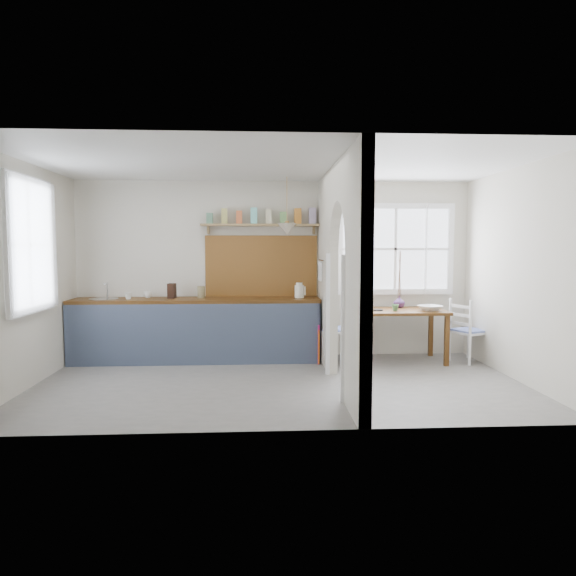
{
  "coord_description": "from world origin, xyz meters",
  "views": [
    {
      "loc": [
        -0.24,
        -6.03,
        1.62
      ],
      "look_at": [
        0.12,
        0.34,
        1.12
      ],
      "focal_mm": 32.0,
      "sensor_mm": 36.0,
      "label": 1
    }
  ],
  "objects": [
    {
      "name": "table_cup",
      "position": [
        1.66,
        0.98,
        0.79
      ],
      "size": [
        0.12,
        0.12,
        0.09
      ],
      "primitive_type": "imported",
      "rotation": [
        0.0,
        0.0,
        0.34
      ],
      "color": "#539054",
      "rests_on": "dining_table"
    },
    {
      "name": "ceiling",
      "position": [
        0.0,
        0.0,
        2.6
      ],
      "size": [
        5.8,
        3.2,
        0.01
      ],
      "primitive_type": "cube",
      "color": "beige",
      "rests_on": "walls"
    },
    {
      "name": "bowl",
      "position": [
        2.14,
        0.96,
        0.78
      ],
      "size": [
        0.41,
        0.41,
        0.08
      ],
      "primitive_type": "imported",
      "rotation": [
        0.0,
        0.0,
        0.43
      ],
      "color": "white",
      "rests_on": "dining_table"
    },
    {
      "name": "backsplash",
      "position": [
        -0.2,
        1.58,
        1.35
      ],
      "size": [
        1.65,
        0.03,
        0.9
      ],
      "primitive_type": "cube",
      "color": "brown",
      "rests_on": "walls"
    },
    {
      "name": "shelf",
      "position": [
        -0.2,
        1.49,
        2.01
      ],
      "size": [
        1.75,
        0.2,
        0.21
      ],
      "color": "tan",
      "rests_on": "walls"
    },
    {
      "name": "utensil_rail",
      "position": [
        0.61,
        0.9,
        1.45
      ],
      "size": [
        0.02,
        0.5,
        0.02
      ],
      "primitive_type": "cylinder",
      "rotation": [
        1.57,
        0.0,
        0.0
      ],
      "color": "#B9BABB",
      "rests_on": "partition"
    },
    {
      "name": "plate",
      "position": [
        1.41,
        1.03,
        0.75
      ],
      "size": [
        0.19,
        0.19,
        0.01
      ],
      "primitive_type": "cylinder",
      "rotation": [
        0.0,
        0.0,
        -0.14
      ],
      "color": "black",
      "rests_on": "dining_table"
    },
    {
      "name": "nook_window",
      "position": [
        1.8,
        1.56,
        1.6
      ],
      "size": [
        1.76,
        0.1,
        1.3
      ],
      "primitive_type": null,
      "color": "white",
      "rests_on": "walls"
    },
    {
      "name": "chair_left",
      "position": [
        0.89,
        1.09,
        0.48
      ],
      "size": [
        0.56,
        0.56,
        0.96
      ],
      "primitive_type": null,
      "rotation": [
        0.0,
        0.0,
        -1.92
      ],
      "color": "white",
      "rests_on": "floor"
    },
    {
      "name": "mug_b",
      "position": [
        -1.84,
        1.42,
        0.95
      ],
      "size": [
        0.14,
        0.14,
        0.1
      ],
      "primitive_type": "imported",
      "rotation": [
        0.0,
        0.0,
        0.19
      ],
      "color": "white",
      "rests_on": "counter"
    },
    {
      "name": "chair_right",
      "position": [
        2.74,
        1.01,
        0.45
      ],
      "size": [
        0.54,
        0.54,
        0.9
      ],
      "primitive_type": null,
      "rotation": [
        0.0,
        0.0,
        1.99
      ],
      "color": "white",
      "rests_on": "floor"
    },
    {
      "name": "pendant_lamp",
      "position": [
        0.15,
        1.15,
        1.88
      ],
      "size": [
        0.26,
        0.26,
        0.16
      ],
      "primitive_type": "cone",
      "color": "beige",
      "rests_on": "ceiling"
    },
    {
      "name": "floor",
      "position": [
        0.0,
        0.0,
        0.0
      ],
      "size": [
        5.8,
        3.2,
        0.01
      ],
      "primitive_type": "cube",
      "color": "gray",
      "rests_on": "ground"
    },
    {
      "name": "jar",
      "position": [
        -1.07,
        1.35,
        0.99
      ],
      "size": [
        0.14,
        0.14,
        0.17
      ],
      "primitive_type": "cylinder",
      "rotation": [
        0.0,
        0.0,
        0.41
      ],
      "color": "olive",
      "rests_on": "counter"
    },
    {
      "name": "kettle",
      "position": [
        0.34,
        1.31,
        1.01
      ],
      "size": [
        0.21,
        0.18,
        0.22
      ],
      "primitive_type": null,
      "rotation": [
        0.0,
        0.0,
        0.25
      ],
      "color": "white",
      "rests_on": "counter"
    },
    {
      "name": "towel_magenta",
      "position": [
        0.58,
        0.96,
        0.28
      ],
      "size": [
        0.02,
        0.03,
        0.55
      ],
      "primitive_type": "cube",
      "color": "#D8207C",
      "rests_on": "counter"
    },
    {
      "name": "mug_a",
      "position": [
        -2.07,
        1.25,
        0.95
      ],
      "size": [
        0.12,
        0.12,
        0.1
      ],
      "primitive_type": "imported",
      "rotation": [
        0.0,
        0.0,
        0.22
      ],
      "color": "silver",
      "rests_on": "counter"
    },
    {
      "name": "kitchen_window",
      "position": [
        -2.87,
        0.0,
        1.65
      ],
      "size": [
        0.1,
        1.16,
        1.5
      ],
      "primitive_type": null,
      "color": "white",
      "rests_on": "walls"
    },
    {
      "name": "towel_orange",
      "position": [
        0.58,
        0.94,
        0.25
      ],
      "size": [
        0.02,
        0.03,
        0.47
      ],
      "primitive_type": "cube",
      "color": "orange",
      "rests_on": "counter"
    },
    {
      "name": "sink",
      "position": [
        -2.43,
        1.3,
        0.89
      ],
      "size": [
        0.4,
        0.4,
        0.02
      ],
      "primitive_type": "cylinder",
      "color": "#B9BABB",
      "rests_on": "counter"
    },
    {
      "name": "vase",
      "position": [
        1.82,
        1.36,
        0.83
      ],
      "size": [
        0.18,
        0.18,
        0.17
      ],
      "primitive_type": "imported",
      "rotation": [
        0.0,
        0.0,
        0.07
      ],
      "color": "#482759",
      "rests_on": "dining_table"
    },
    {
      "name": "counter",
      "position": [
        -1.13,
        1.33,
        0.46
      ],
      "size": [
        3.5,
        0.6,
        0.9
      ],
      "color": "#4C2D0F",
      "rests_on": "floor"
    },
    {
      "name": "partition",
      "position": [
        0.7,
        0.06,
        1.45
      ],
      "size": [
        0.12,
        3.2,
        2.6
      ],
      "color": "beige",
      "rests_on": "floor"
    },
    {
      "name": "dining_table",
      "position": [
        1.79,
        1.11,
        0.37
      ],
      "size": [
        1.19,
        0.8,
        0.74
      ],
      "primitive_type": null,
      "rotation": [
        0.0,
        0.0,
        -0.01
      ],
      "color": "#4C2D0F",
      "rests_on": "floor"
    },
    {
      "name": "walls",
      "position": [
        0.0,
        0.0,
        1.3
      ],
      "size": [
        5.81,
        3.21,
        2.6
      ],
      "color": "beige",
      "rests_on": "floor"
    },
    {
      "name": "knife_block",
      "position": [
        -1.49,
        1.35,
        1.01
      ],
      "size": [
        0.11,
        0.15,
        0.21
      ],
      "primitive_type": "cube",
      "rotation": [
        0.0,
        0.0,
        -0.15
      ],
      "color": "black",
      "rests_on": "counter"
    }
  ]
}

